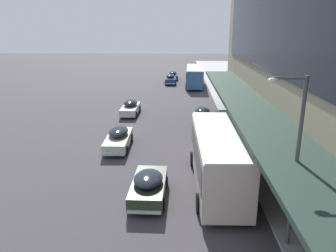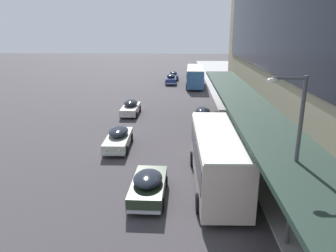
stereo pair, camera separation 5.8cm
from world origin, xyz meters
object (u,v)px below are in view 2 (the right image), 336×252
transit_bus_kerbside_front (217,156)px  sedan_lead_near (118,138)px  sedan_oncoming_rear (191,73)px  sedan_oncoming_front (203,115)px  transit_bus_kerbside_rear (195,75)px  sedan_far_back (148,185)px  street_lamp (293,152)px  sedan_trailing_near (131,107)px  sedan_second_near (171,79)px  sedan_second_mid (173,75)px

transit_bus_kerbside_front → sedan_lead_near: bearing=137.2°
sedan_oncoming_rear → sedan_oncoming_front: sedan_oncoming_rear is taller
sedan_lead_near → transit_bus_kerbside_rear: bearing=76.0°
sedan_far_back → street_lamp: size_ratio=0.62×
sedan_trailing_near → street_lamp: (9.83, -22.15, 3.53)m
transit_bus_kerbside_rear → sedan_far_back: size_ratio=2.31×
transit_bus_kerbside_rear → sedan_oncoming_rear: transit_bus_kerbside_rear is taller
sedan_second_near → sedan_second_mid: bearing=86.7°
sedan_second_mid → street_lamp: size_ratio=0.69×
transit_bus_kerbside_rear → sedan_oncoming_front: bearing=-90.2°
sedan_trailing_near → sedan_oncoming_front: sedan_trailing_near is taller
sedan_second_mid → sedan_oncoming_rear: sedan_oncoming_rear is taller
sedan_second_mid → sedan_lead_near: (-3.44, -36.25, 0.02)m
transit_bus_kerbside_rear → sedan_oncoming_rear: bearing=91.5°
sedan_trailing_near → sedan_far_back: sedan_trailing_near is taller
transit_bus_kerbside_front → sedan_far_back: size_ratio=2.05×
sedan_lead_near → transit_bus_kerbside_front: bearing=-42.8°
transit_bus_kerbside_front → transit_bus_kerbside_rear: size_ratio=0.89×
transit_bus_kerbside_front → sedan_oncoming_front: bearing=89.8°
sedan_oncoming_rear → street_lamp: bearing=-87.2°
sedan_oncoming_front → street_lamp: street_lamp is taller
transit_bus_kerbside_rear → sedan_second_near: (-3.95, 2.50, -0.96)m
sedan_trailing_near → sedan_lead_near: 10.29m
sedan_far_back → sedan_oncoming_front: 15.84m
transit_bus_kerbside_rear → street_lamp: size_ratio=1.44×
street_lamp → sedan_trailing_near: bearing=113.9°
sedan_second_near → street_lamp: (6.13, -42.80, 3.49)m
sedan_second_near → transit_bus_kerbside_rear: bearing=-32.3°
sedan_second_mid → sedan_oncoming_front: size_ratio=1.05×
sedan_lead_near → sedan_second_mid: bearing=84.6°
sedan_oncoming_rear → sedan_lead_near: bearing=-99.8°
sedan_oncoming_rear → street_lamp: 51.40m
sedan_second_near → sedan_oncoming_rear: sedan_second_near is taller
transit_bus_kerbside_rear → sedan_second_mid: size_ratio=2.09×
sedan_second_mid → transit_bus_kerbside_rear: bearing=-65.0°
sedan_second_mid → sedan_lead_near: 36.41m
transit_bus_kerbside_front → sedan_trailing_near: (-7.54, 16.72, -1.17)m
sedan_trailing_near → sedan_oncoming_rear: sedan_oncoming_rear is taller
transit_bus_kerbside_rear → sedan_trailing_near: bearing=-112.8°
street_lamp → transit_bus_kerbside_front: bearing=112.9°
sedan_second_mid → sedan_lead_near: size_ratio=0.98×
sedan_far_back → sedan_second_mid: size_ratio=0.90×
sedan_lead_near → sedan_far_back: bearing=-68.5°
sedan_trailing_near → transit_bus_kerbside_rear: bearing=67.2°
sedan_trailing_near → sedan_second_mid: sedan_trailing_near is taller
transit_bus_kerbside_rear → street_lamp: 40.44m
sedan_second_near → sedan_trailing_near: bearing=-100.2°
street_lamp → sedan_oncoming_rear: bearing=92.8°
sedan_second_mid → sedan_lead_near: sedan_lead_near is taller
transit_bus_kerbside_rear → sedan_oncoming_front: (-0.07, -21.01, -1.01)m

